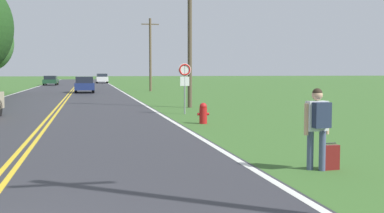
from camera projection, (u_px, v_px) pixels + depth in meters
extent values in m
cylinder|color=#475175|center=(310.00, 150.00, 9.96)|extent=(0.14, 0.14, 0.82)
cylinder|color=#475175|center=(322.00, 151.00, 9.86)|extent=(0.14, 0.14, 0.82)
cube|color=silver|center=(317.00, 116.00, 9.86)|extent=(0.46, 0.23, 0.62)
sphere|color=tan|center=(317.00, 95.00, 9.83)|extent=(0.22, 0.22, 0.22)
sphere|color=#2D2319|center=(317.00, 93.00, 9.83)|extent=(0.20, 0.20, 0.20)
cylinder|color=tan|center=(306.00, 119.00, 9.79)|extent=(0.09, 0.09, 0.65)
cylinder|color=tan|center=(327.00, 119.00, 9.94)|extent=(0.09, 0.09, 0.65)
cube|color=#232D47|center=(322.00, 115.00, 9.69)|extent=(0.37, 0.21, 0.52)
cube|color=maroon|center=(330.00, 157.00, 9.96)|extent=(0.42, 0.17, 0.52)
cylinder|color=black|center=(330.00, 143.00, 9.94)|extent=(0.29, 0.05, 0.02)
cylinder|color=red|center=(203.00, 116.00, 18.76)|extent=(0.30, 0.30, 0.62)
sphere|color=red|center=(203.00, 106.00, 18.73)|extent=(0.29, 0.29, 0.29)
cylinder|color=red|center=(208.00, 114.00, 18.79)|extent=(0.08, 0.11, 0.11)
cylinder|color=red|center=(198.00, 114.00, 18.71)|extent=(0.08, 0.11, 0.11)
cylinder|color=gray|center=(185.00, 89.00, 22.90)|extent=(0.07, 0.07, 2.37)
cylinder|color=white|center=(185.00, 70.00, 22.81)|extent=(0.60, 0.02, 0.60)
torus|color=red|center=(185.00, 70.00, 22.80)|extent=(0.55, 0.07, 0.55)
cube|color=white|center=(185.00, 81.00, 22.85)|extent=(0.44, 0.02, 0.44)
cylinder|color=brown|center=(190.00, 33.00, 26.87)|extent=(0.24, 0.24, 8.40)
cylinder|color=brown|center=(150.00, 55.00, 49.24)|extent=(0.24, 0.24, 7.44)
cube|color=brown|center=(150.00, 24.00, 49.01)|extent=(1.80, 0.12, 0.10)
cylinder|color=black|center=(93.00, 90.00, 44.83)|extent=(0.21, 0.67, 0.67)
cylinder|color=black|center=(76.00, 90.00, 44.47)|extent=(0.21, 0.67, 0.67)
cylinder|color=black|center=(93.00, 89.00, 47.37)|extent=(0.21, 0.67, 0.67)
cylinder|color=black|center=(76.00, 89.00, 47.01)|extent=(0.21, 0.67, 0.67)
cube|color=navy|center=(84.00, 86.00, 45.90)|extent=(1.86, 4.23, 0.64)
cube|color=#1E232D|center=(84.00, 80.00, 45.86)|extent=(1.63, 2.97, 0.60)
cylinder|color=black|center=(46.00, 83.00, 71.98)|extent=(0.22, 0.64, 0.64)
cylinder|color=black|center=(58.00, 83.00, 72.28)|extent=(0.22, 0.64, 0.64)
cylinder|color=black|center=(44.00, 83.00, 69.36)|extent=(0.22, 0.64, 0.64)
cylinder|color=black|center=(56.00, 83.00, 69.66)|extent=(0.22, 0.64, 0.64)
cube|color=#1E472D|center=(51.00, 81.00, 70.80)|extent=(2.07, 4.37, 0.56)
cube|color=#1E232D|center=(51.00, 78.00, 70.59)|extent=(1.77, 2.43, 0.54)
cylinder|color=black|center=(108.00, 81.00, 82.13)|extent=(0.21, 0.70, 0.70)
cylinder|color=black|center=(97.00, 81.00, 81.73)|extent=(0.21, 0.70, 0.70)
cylinder|color=black|center=(107.00, 81.00, 84.99)|extent=(0.21, 0.70, 0.70)
cylinder|color=black|center=(97.00, 81.00, 84.60)|extent=(0.21, 0.70, 0.70)
cube|color=white|center=(102.00, 79.00, 83.33)|extent=(2.03, 4.80, 0.79)
cube|color=#1E232D|center=(102.00, 75.00, 83.29)|extent=(1.77, 3.36, 0.53)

